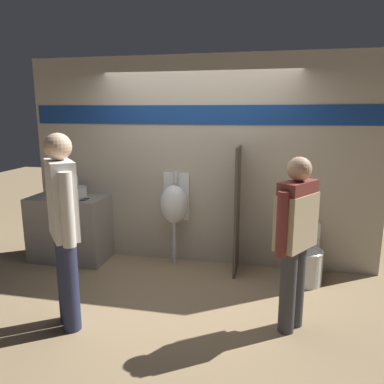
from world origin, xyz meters
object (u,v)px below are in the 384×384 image
object	(u,v)px
toilet	(304,259)
person_in_vest	(295,233)
cell_phone	(84,199)
urinal_near_counter	(174,204)
person_with_lanyard	(64,224)
sink_basin	(73,191)

from	to	relation	value
toilet	person_in_vest	world-z (taller)	person_in_vest
cell_phone	urinal_near_counter	distance (m)	1.16
urinal_near_counter	toilet	world-z (taller)	urinal_near_counter
cell_phone	toilet	world-z (taller)	cell_phone
cell_phone	urinal_near_counter	size ratio (longest dim) A/B	0.11
toilet	urinal_near_counter	bearing A→B (deg)	173.56
person_with_lanyard	person_in_vest	bearing A→B (deg)	-119.23
person_in_vest	sink_basin	bearing A→B (deg)	100.56
cell_phone	person_in_vest	distance (m)	2.78
toilet	person_with_lanyard	size ratio (longest dim) A/B	0.45
person_with_lanyard	cell_phone	bearing A→B (deg)	-18.84
sink_basin	urinal_near_counter	bearing A→B (deg)	3.57
cell_phone	person_with_lanyard	size ratio (longest dim) A/B	0.08
toilet	person_in_vest	bearing A→B (deg)	-100.47
person_in_vest	person_with_lanyard	xyz separation A→B (m)	(-2.06, -0.39, 0.06)
toilet	person_in_vest	distance (m)	1.28
cell_phone	toilet	xyz separation A→B (m)	(2.79, 0.07, -0.62)
sink_basin	person_with_lanyard	size ratio (longest dim) A/B	0.20
urinal_near_counter	person_with_lanyard	xyz separation A→B (m)	(-0.60, -1.65, 0.19)
cell_phone	person_in_vest	bearing A→B (deg)	-21.15
toilet	person_in_vest	size ratio (longest dim) A/B	0.50
urinal_near_counter	person_with_lanyard	world-z (taller)	person_with_lanyard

